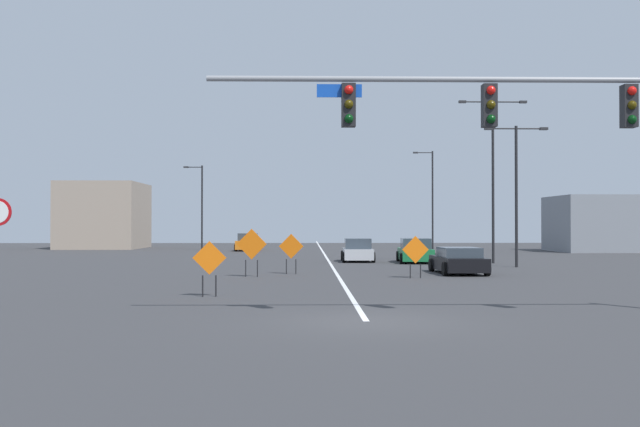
% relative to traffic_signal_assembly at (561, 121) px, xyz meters
% --- Properties ---
extents(ground, '(147.34, 147.34, 0.00)m').
position_rel_traffic_signal_assembly_xyz_m(ground, '(-4.78, 0.02, -4.90)').
color(ground, '#38383A').
extents(road_centre_stripe, '(0.16, 81.85, 0.01)m').
position_rel_traffic_signal_assembly_xyz_m(road_centre_stripe, '(-4.78, 40.94, -4.90)').
color(road_centre_stripe, white).
rests_on(road_centre_stripe, ground).
extents(traffic_signal_assembly, '(13.91, 0.44, 6.33)m').
position_rel_traffic_signal_assembly_xyz_m(traffic_signal_assembly, '(0.00, 0.00, 0.00)').
color(traffic_signal_assembly, gray).
rests_on(traffic_signal_assembly, ground).
extents(street_lamp_near_left, '(1.89, 0.24, 9.18)m').
position_rel_traffic_signal_assembly_xyz_m(street_lamp_near_left, '(5.45, 49.57, 0.12)').
color(street_lamp_near_left, black).
rests_on(street_lamp_near_left, ground).
extents(street_lamp_far_right, '(4.14, 0.24, 9.94)m').
position_rel_traffic_signal_assembly_xyz_m(street_lamp_far_right, '(5.10, 26.01, 0.90)').
color(street_lamp_far_right, black).
rests_on(street_lamp_far_right, ground).
extents(street_lamp_mid_left, '(3.51, 0.24, 7.78)m').
position_rel_traffic_signal_assembly_xyz_m(street_lamp_mid_left, '(5.34, 22.00, -0.27)').
color(street_lamp_mid_left, black).
rests_on(street_lamp_mid_left, ground).
extents(street_lamp_far_left, '(1.77, 0.24, 7.73)m').
position_rel_traffic_signal_assembly_xyz_m(street_lamp_far_left, '(-15.86, 48.78, -0.63)').
color(street_lamp_far_left, black).
rests_on(street_lamp_far_left, ground).
extents(construction_sign_left_shoulder, '(1.19, 0.24, 1.85)m').
position_rel_traffic_signal_assembly_xyz_m(construction_sign_left_shoulder, '(-1.45, 14.03, -3.74)').
color(construction_sign_left_shoulder, orange).
rests_on(construction_sign_left_shoulder, ground).
extents(construction_sign_median_far, '(1.37, 0.23, 2.16)m').
position_rel_traffic_signal_assembly_xyz_m(construction_sign_median_far, '(-8.68, 14.97, -3.53)').
color(construction_sign_median_far, orange).
rests_on(construction_sign_median_far, ground).
extents(construction_sign_median_near, '(1.09, 0.16, 1.81)m').
position_rel_traffic_signal_assembly_xyz_m(construction_sign_median_near, '(-9.39, 6.10, -3.75)').
color(construction_sign_median_near, orange).
rests_on(construction_sign_median_near, ground).
extents(construction_sign_right_lane, '(1.17, 0.24, 1.90)m').
position_rel_traffic_signal_assembly_xyz_m(construction_sign_right_lane, '(-6.94, 16.76, -3.69)').
color(construction_sign_right_lane, orange).
rests_on(construction_sign_right_lane, ground).
extents(car_black_far, '(2.25, 4.57, 1.26)m').
position_rel_traffic_signal_assembly_xyz_m(car_black_far, '(1.06, 16.94, -4.30)').
color(car_black_far, black).
rests_on(car_black_far, ground).
extents(car_orange_near, '(2.09, 3.89, 1.56)m').
position_rel_traffic_signal_assembly_xyz_m(car_orange_near, '(-11.40, 46.75, -4.18)').
color(car_orange_near, orange).
rests_on(car_orange_near, ground).
extents(car_silver_passing, '(2.06, 3.90, 1.47)m').
position_rel_traffic_signal_assembly_xyz_m(car_silver_passing, '(-2.97, 28.11, -4.24)').
color(car_silver_passing, '#B7BABF').
rests_on(car_silver_passing, ground).
extents(car_green_approaching, '(2.31, 4.52, 1.50)m').
position_rel_traffic_signal_assembly_xyz_m(car_green_approaching, '(0.50, 26.84, -4.21)').
color(car_green_approaching, '#196B38').
rests_on(car_green_approaching, ground).
extents(roadside_building_west, '(7.40, 8.75, 6.40)m').
position_rel_traffic_signal_assembly_xyz_m(roadside_building_west, '(-26.03, 53.80, -1.70)').
color(roadside_building_west, gray).
rests_on(roadside_building_west, ground).
extents(roadside_building_east, '(8.62, 7.37, 4.80)m').
position_rel_traffic_signal_assembly_xyz_m(roadside_building_east, '(19.63, 44.58, -2.50)').
color(roadside_building_east, gray).
rests_on(roadside_building_east, ground).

